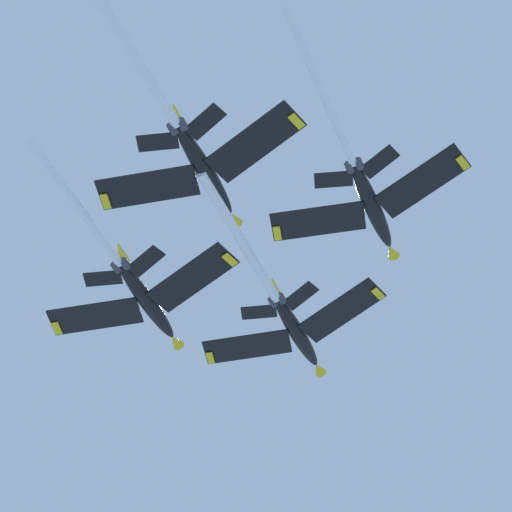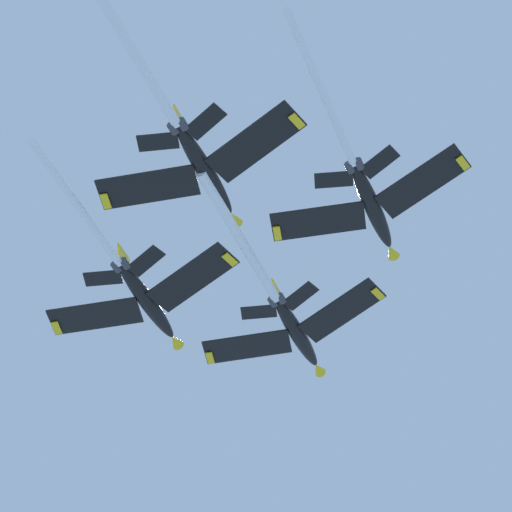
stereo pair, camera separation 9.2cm
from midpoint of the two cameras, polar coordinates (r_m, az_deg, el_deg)
The scene contains 4 objects.
jet_lead at distance 120.41m, azimuth 1.31°, elevation -2.55°, with size 20.15×30.42×13.13m.
jet_left_wing at distance 115.68m, azimuth -5.77°, elevation -1.42°, with size 20.16×28.56×11.91m.
jet_right_wing at distance 112.04m, azimuth 5.19°, elevation 3.37°, with size 20.16×29.96×12.58m.
jet_slot at distance 104.61m, azimuth -3.29°, elevation 5.49°, with size 20.15×29.92×13.00m.
Camera 1 is at (17.47, -29.89, 1.97)m, focal length 83.30 mm.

